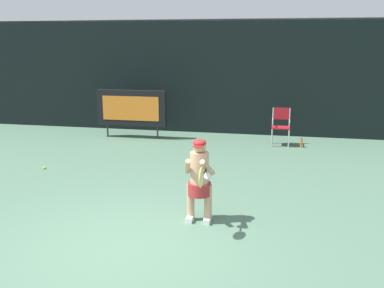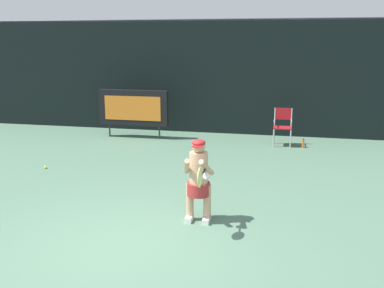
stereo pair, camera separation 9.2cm
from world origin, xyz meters
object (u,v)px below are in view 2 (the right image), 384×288
at_px(scoreboard, 134,108).
at_px(umpire_chair, 283,124).
at_px(tennis_racket, 200,177).
at_px(tennis_player, 198,178).
at_px(tennis_ball_loose, 46,167).
at_px(water_bottle, 303,143).

relative_size(scoreboard, umpire_chair, 2.04).
bearing_deg(scoreboard, tennis_racket, -62.52).
bearing_deg(tennis_racket, scoreboard, 110.71).
relative_size(tennis_player, tennis_ball_loose, 21.04).
relative_size(scoreboard, tennis_player, 1.54).
relative_size(scoreboard, tennis_ball_loose, 32.35).
distance_m(umpire_chair, water_bottle, 0.80).
height_order(umpire_chair, tennis_racket, tennis_racket).
height_order(scoreboard, water_bottle, scoreboard).
bearing_deg(tennis_ball_loose, tennis_racket, -33.51).
height_order(umpire_chair, water_bottle, umpire_chair).
height_order(scoreboard, tennis_player, scoreboard).
bearing_deg(umpire_chair, water_bottle, -17.19).
distance_m(water_bottle, tennis_ball_loose, 7.01).
xyz_separation_m(umpire_chair, water_bottle, (0.60, -0.18, -0.50)).
height_order(umpire_chair, tennis_ball_loose, umpire_chair).
xyz_separation_m(tennis_player, tennis_ball_loose, (-4.20, 2.27, -0.74)).
bearing_deg(tennis_ball_loose, water_bottle, 29.59).
relative_size(umpire_chair, water_bottle, 4.08).
xyz_separation_m(umpire_chair, tennis_racket, (-1.15, -6.53, 0.37)).
bearing_deg(scoreboard, tennis_player, -61.24).
distance_m(scoreboard, tennis_ball_loose, 3.91).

